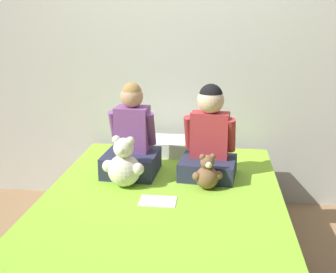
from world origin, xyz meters
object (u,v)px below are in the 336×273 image
child_on_left (132,141)px  teddy_bear_held_by_right_child (207,174)px  bed (162,234)px  pillow_at_headboard (176,146)px  sign_card (158,201)px  teddy_bear_held_by_left_child (124,165)px  child_on_right (209,139)px

child_on_left → teddy_bear_held_by_right_child: 0.57m
child_on_left → teddy_bear_held_by_right_child: size_ratio=2.71×
bed → pillow_at_headboard: size_ratio=3.70×
bed → sign_card: bearing=-99.7°
bed → sign_card: sign_card is taller
pillow_at_headboard → sign_card: 0.88m
bed → teddy_bear_held_by_left_child: (-0.25, 0.12, 0.39)m
child_on_left → sign_card: child_on_left is taller
bed → pillow_at_headboard: (0.00, 0.80, 0.31)m
bed → sign_card: size_ratio=9.30×
bed → child_on_right: child_on_right is taller
teddy_bear_held_by_right_child → pillow_at_headboard: (-0.26, 0.66, -0.04)m
pillow_at_headboard → sign_card: pillow_at_headboard is taller
child_on_left → pillow_at_headboard: (0.25, 0.43, -0.17)m
bed → child_on_right: (0.26, 0.37, 0.50)m
teddy_bear_held_by_right_child → pillow_at_headboard: teddy_bear_held_by_right_child is taller
teddy_bear_held_by_right_child → sign_card: size_ratio=1.07×
child_on_left → teddy_bear_held_by_right_child: child_on_left is taller
child_on_left → sign_card: size_ratio=2.88×
teddy_bear_held_by_left_child → sign_card: 0.34m
child_on_right → teddy_bear_held_by_left_child: (-0.51, -0.25, -0.11)m
pillow_at_headboard → teddy_bear_held_by_left_child: bearing=-110.5°
child_on_left → child_on_right: bearing=3.2°
teddy_bear_held_by_left_child → sign_card: teddy_bear_held_by_left_child is taller
sign_card → teddy_bear_held_by_left_child: bearing=139.6°
child_on_left → sign_card: (0.24, -0.45, -0.22)m
teddy_bear_held_by_right_child → teddy_bear_held_by_left_child: bearing=168.4°
teddy_bear_held_by_left_child → sign_card: bearing=-32.0°
teddy_bear_held_by_left_child → bed: bearing=-17.2°
child_on_left → child_on_right: (0.51, 0.00, 0.03)m
pillow_at_headboard → bed: bearing=-90.0°
teddy_bear_held_by_left_child → teddy_bear_held_by_right_child: teddy_bear_held_by_left_child is taller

